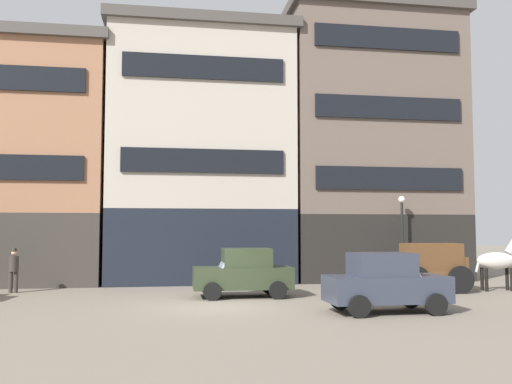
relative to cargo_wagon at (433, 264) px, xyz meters
name	(u,v)px	position (x,y,z in m)	size (l,w,h in m)	color
ground_plane	(216,306)	(-9.09, -2.73, -1.15)	(120.00, 120.00, 0.00)	slate
building_far_left	(12,160)	(-18.08, 6.41, 4.72)	(9.28, 5.56, 11.64)	#38332D
building_center_left	(201,153)	(-9.12, 6.41, 5.25)	(9.35, 5.56, 12.71)	black
building_center_right	(370,143)	(-0.13, 6.41, 5.97)	(9.34, 5.56, 14.14)	black
cargo_wagon	(433,264)	(0.00, 0.00, 0.00)	(2.99, 1.69, 1.98)	brown
draft_horse	(499,260)	(2.95, 0.00, 0.12)	(2.35, 0.71, 2.30)	beige
sedan_dark	(385,283)	(-4.07, -4.91, -0.23)	(3.73, 1.91, 1.83)	#333847
sedan_light	(243,273)	(-7.87, -0.42, -0.23)	(3.71, 1.87, 1.83)	#2D3823
pedestrian_officer	(14,268)	(-16.83, 2.42, -0.17)	(0.45, 0.45, 1.79)	#38332D
streetlamp_curbside	(402,227)	(0.21, 3.34, 1.52)	(0.32, 0.32, 4.12)	black
fire_hydrant_curbside	(207,278)	(-8.97, 3.13, -0.72)	(0.24, 0.24, 0.83)	maroon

